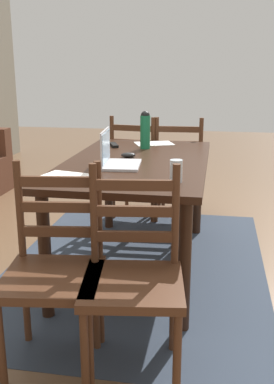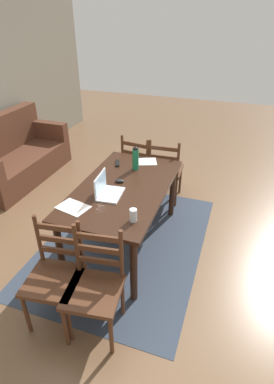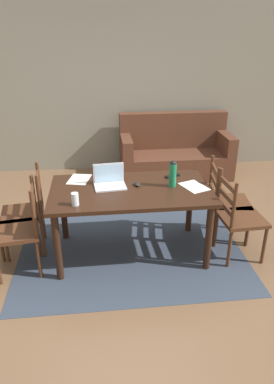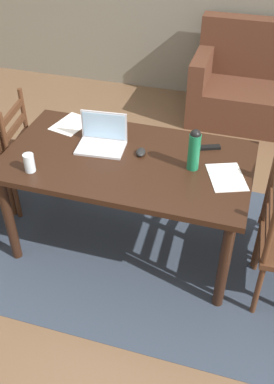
{
  "view_description": "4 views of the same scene",
  "coord_description": "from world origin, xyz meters",
  "views": [
    {
      "loc": [
        -2.91,
        -0.52,
        1.38
      ],
      "look_at": [
        0.03,
        0.01,
        0.54
      ],
      "focal_mm": 42.24,
      "sensor_mm": 36.0,
      "label": 1
    },
    {
      "loc": [
        -2.63,
        -1.07,
        2.4
      ],
      "look_at": [
        0.06,
        -0.13,
        0.69
      ],
      "focal_mm": 28.66,
      "sensor_mm": 36.0,
      "label": 2
    },
    {
      "loc": [
        -0.31,
        -3.3,
        2.26
      ],
      "look_at": [
        0.08,
        0.09,
        0.69
      ],
      "focal_mm": 33.19,
      "sensor_mm": 36.0,
      "label": 3
    },
    {
      "loc": [
        0.76,
        -2.29,
        2.41
      ],
      "look_at": [
        0.07,
        -0.0,
        0.5
      ],
      "focal_mm": 41.19,
      "sensor_mm": 36.0,
      "label": 4
    }
  ],
  "objects": [
    {
      "name": "ground_plane",
      "position": [
        0.0,
        0.0,
        0.0
      ],
      "size": [
        14.0,
        14.0,
        0.0
      ],
      "primitive_type": "plane",
      "color": "brown"
    },
    {
      "name": "area_rug",
      "position": [
        0.0,
        0.0,
        0.0
      ],
      "size": [
        2.45,
        1.78,
        0.01
      ],
      "primitive_type": "cube",
      "color": "#333D4C",
      "rests_on": "ground"
    },
    {
      "name": "dining_table",
      "position": [
        0.0,
        0.0,
        0.68
      ],
      "size": [
        1.64,
        0.92,
        0.77
      ],
      "color": "black",
      "rests_on": "ground"
    },
    {
      "name": "chair_left_far",
      "position": [
        -1.11,
        0.19,
        0.46
      ],
      "size": [
        0.49,
        0.49,
        0.95
      ],
      "color": "#4C2B19",
      "rests_on": "ground"
    },
    {
      "name": "laptop",
      "position": [
        -0.21,
        0.1,
        0.83
      ],
      "size": [
        0.34,
        0.25,
        0.23
      ],
      "color": "silver",
      "rests_on": "dining_table"
    },
    {
      "name": "water_bottle",
      "position": [
        0.44,
        0.01,
        0.92
      ],
      "size": [
        0.08,
        0.08,
        0.28
      ],
      "color": "#197247",
      "rests_on": "dining_table"
    },
    {
      "name": "drinking_glass",
      "position": [
        -0.55,
        -0.31,
        0.83
      ],
      "size": [
        0.07,
        0.07,
        0.12
      ],
      "primitive_type": "cylinder",
      "color": "silver",
      "rests_on": "dining_table"
    },
    {
      "name": "computer_mouse",
      "position": [
        0.07,
        0.07,
        0.79
      ],
      "size": [
        0.08,
        0.11,
        0.03
      ],
      "primitive_type": "ellipsoid",
      "rotation": [
        0.0,
        0.0,
        0.16
      ],
      "color": "black",
      "rests_on": "dining_table"
    },
    {
      "name": "tv_remote",
      "position": [
        0.49,
        0.27,
        0.78
      ],
      "size": [
        0.17,
        0.11,
        0.02
      ],
      "primitive_type": "cube",
      "rotation": [
        0.0,
        0.0,
        1.96
      ],
      "color": "black",
      "rests_on": "dining_table"
    },
    {
      "name": "paper_stack_left",
      "position": [
        0.66,
        -0.02,
        0.77
      ],
      "size": [
        0.3,
        0.35,
        0.0
      ],
      "primitive_type": "cube",
      "rotation": [
        0.0,
        0.0,
        0.38
      ],
      "color": "white",
      "rests_on": "dining_table"
    },
    {
      "name": "paper_stack_right",
      "position": [
        -0.53,
        0.31,
        0.77
      ],
      "size": [
        0.27,
        0.34,
        0.0
      ],
      "primitive_type": "cube",
      "rotation": [
        0.0,
        0.0,
        -0.23
      ],
      "color": "white",
      "rests_on": "dining_table"
    }
  ]
}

